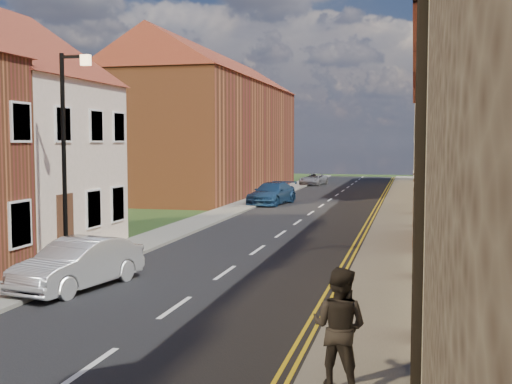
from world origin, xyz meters
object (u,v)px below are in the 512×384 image
object	(u,v)px
car_far	(272,193)
car_distant	(313,179)
lamppost	(67,151)
car_mid	(78,264)
pedestrian_right	(339,327)

from	to	relation	value
car_far	car_distant	xyz separation A→B (m)	(-0.15, 17.71, -0.13)
lamppost	car_mid	distance (m)	3.07
lamppost	car_distant	bearing A→B (deg)	89.12
car_distant	car_far	bearing A→B (deg)	-81.41
lamppost	car_mid	size ratio (longest dim) A/B	1.53
car_mid	pedestrian_right	xyz separation A→B (m)	(7.29, -5.35, 0.38)
car_far	car_distant	world-z (taller)	car_far
car_far	pedestrian_right	xyz separation A→B (m)	(7.23, -28.40, 0.36)
car_mid	car_distant	xyz separation A→B (m)	(-0.09, 40.76, -0.11)
lamppost	car_mid	bearing A→B (deg)	-47.53
car_far	car_distant	bearing A→B (deg)	99.89
car_mid	car_distant	size ratio (longest dim) A/B	1.02
car_distant	pedestrian_right	xyz separation A→B (m)	(7.38, -46.11, 0.49)
car_distant	pedestrian_right	bearing A→B (deg)	-72.81
car_far	pedestrian_right	distance (m)	29.31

